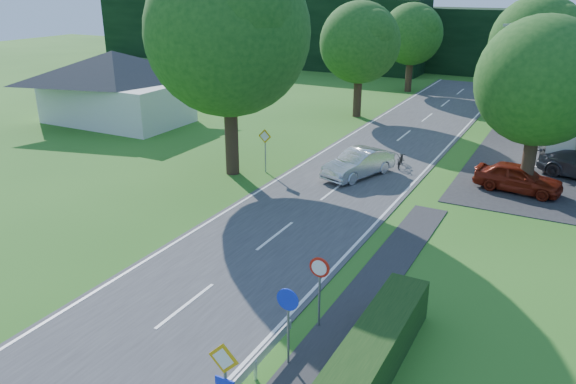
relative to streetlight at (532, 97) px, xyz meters
The scene contains 21 objects.
road 13.59m from the streetlight, 128.88° to the right, with size 7.00×80.00×0.04m, color #363639.
line_edge_left 15.73m from the streetlight, 138.52° to the right, with size 0.12×80.00×0.01m, color white.
line_edge_right 11.95m from the streetlight, 115.70° to the right, with size 0.12×80.00×0.01m, color white.
line_centre 13.58m from the streetlight, 128.88° to the right, with size 0.12×80.00×0.01m, color white, non-canonical shape.
tree_main 15.35m from the streetlight, 156.89° to the right, with size 9.40×9.40×11.64m, color #184815, non-canonical shape.
tree_left_far 16.45m from the streetlight, 142.56° to the left, with size 7.00×7.00×8.58m, color #184815, non-canonical shape.
tree_right_far 12.05m from the streetlight, 95.06° to the left, with size 7.40×7.40×9.09m, color #184815, non-canonical shape.
tree_left_back 25.34m from the streetlight, 119.73° to the left, with size 6.60×6.60×8.07m, color #184815, non-canonical shape.
tree_right_back 20.12m from the streetlight, 95.89° to the left, with size 6.20×6.20×7.56m, color #184815, non-canonical shape.
tree_right_mid 2.05m from the streetlight, 77.66° to the right, with size 7.00×7.00×8.58m, color #184815, non-canonical shape.
treeline_left 48.22m from the streetlight, 138.42° to the left, with size 44.00×6.00×8.00m, color black.
treeline_right 36.01m from the streetlight, 90.10° to the left, with size 30.00×5.00×7.00m, color black.
bungalow_left 28.12m from the streetlight, behind, with size 11.00×6.50×5.20m.
streetlight is the anchor object (origin of this frame).
sign_priority_right 22.50m from the streetlight, 99.70° to the right, with size 0.78×0.09×2.59m.
sign_roundabout 19.59m from the streetlight, 101.19° to the right, with size 0.64×0.08×2.37m.
sign_speed_limit 17.64m from the streetlight, 102.46° to the right, with size 0.64×0.11×2.37m.
sign_priority_left 13.80m from the streetlight, 158.22° to the right, with size 0.78×0.09×2.44m.
moving_car 9.24m from the streetlight, 156.45° to the right, with size 1.55×4.43×1.46m, color silver.
motorcycle 7.45m from the streetlight, behind, with size 0.57×1.64×0.86m, color black.
parked_car_red 4.13m from the streetlight, 87.52° to the right, with size 1.68×4.17×1.42m, color maroon.
Camera 1 is at (10.29, -0.36, 9.95)m, focal length 35.00 mm.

